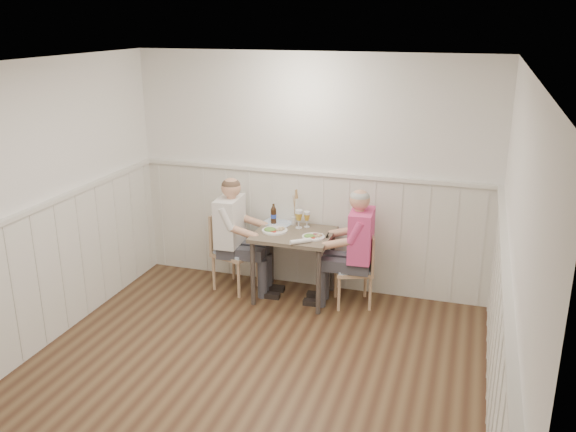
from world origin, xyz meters
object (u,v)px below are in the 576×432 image
object	(u,v)px
dining_table	(294,242)
man_in_pink	(356,258)
chair_right	(358,266)
diner_cream	(234,244)
grass_vase	(294,208)
beer_bottle	(274,215)
chair_left	(232,248)

from	to	relation	value
dining_table	man_in_pink	size ratio (longest dim) A/B	0.62
chair_right	diner_cream	xyz separation A→B (m)	(-1.38, -0.08, 0.12)
dining_table	chair_right	size ratio (longest dim) A/B	1.01
dining_table	diner_cream	size ratio (longest dim) A/B	0.62
diner_cream	grass_vase	xyz separation A→B (m)	(0.60, 0.28, 0.39)
dining_table	beer_bottle	distance (m)	0.43
chair_right	grass_vase	xyz separation A→B (m)	(-0.77, 0.20, 0.51)
man_in_pink	beer_bottle	world-z (taller)	man_in_pink
chair_right	man_in_pink	bearing A→B (deg)	-98.54
beer_bottle	chair_right	bearing A→B (deg)	-9.55
man_in_pink	beer_bottle	size ratio (longest dim) A/B	5.72
chair_right	man_in_pink	size ratio (longest dim) A/B	0.62
chair_right	man_in_pink	distance (m)	0.13
diner_cream	beer_bottle	bearing A→B (deg)	32.47
chair_right	beer_bottle	xyz separation A→B (m)	(-0.99, 0.17, 0.41)
chair_left	beer_bottle	size ratio (longest dim) A/B	3.82
diner_cream	grass_vase	size ratio (longest dim) A/B	3.08
chair_left	grass_vase	distance (m)	0.84
man_in_pink	diner_cream	size ratio (longest dim) A/B	0.99
chair_left	dining_table	bearing A→B (deg)	-3.48
chair_left	diner_cream	world-z (taller)	diner_cream
dining_table	chair_left	distance (m)	0.76
chair_left	diner_cream	xyz separation A→B (m)	(0.06, -0.07, 0.08)
chair_right	chair_left	size ratio (longest dim) A/B	0.92
dining_table	man_in_pink	distance (m)	0.69
beer_bottle	man_in_pink	bearing A→B (deg)	-12.89
grass_vase	man_in_pink	bearing A→B (deg)	-18.68
chair_right	man_in_pink	xyz separation A→B (m)	(-0.01, -0.06, 0.11)
chair_right	grass_vase	bearing A→B (deg)	165.47
chair_right	diner_cream	bearing A→B (deg)	-176.84
chair_left	man_in_pink	xyz separation A→B (m)	(1.42, -0.05, 0.07)
man_in_pink	diner_cream	bearing A→B (deg)	-179.25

